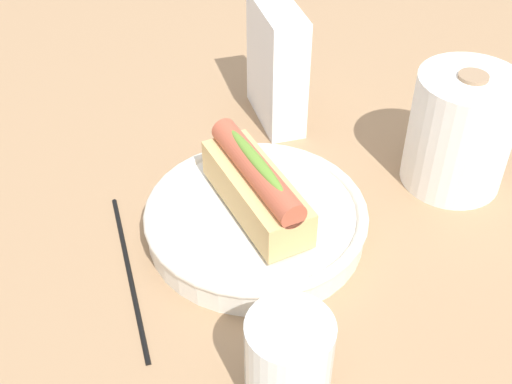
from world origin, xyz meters
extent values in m
plane|color=#9E7A56|center=(0.00, 0.00, 0.00)|extent=(2.40, 2.40, 0.00)
cylinder|color=silver|center=(0.03, -0.02, 0.01)|extent=(0.22, 0.22, 0.03)
torus|color=silver|center=(0.03, -0.02, 0.03)|extent=(0.23, 0.23, 0.01)
cube|color=#DBB270|center=(0.03, -0.02, 0.06)|extent=(0.16, 0.08, 0.04)
cylinder|color=#BC563D|center=(0.03, -0.02, 0.08)|extent=(0.15, 0.05, 0.03)
ellipsoid|color=olive|center=(0.03, -0.02, 0.09)|extent=(0.11, 0.03, 0.01)
cylinder|color=white|center=(0.22, -0.05, 0.04)|extent=(0.07, 0.07, 0.09)
cylinder|color=silver|center=(0.22, -0.05, 0.03)|extent=(0.06, 0.06, 0.07)
cylinder|color=white|center=(0.00, 0.22, 0.07)|extent=(0.11, 0.11, 0.13)
cylinder|color=#997A5B|center=(0.00, 0.22, 0.13)|extent=(0.03, 0.03, 0.00)
cube|color=white|center=(-0.17, 0.06, 0.07)|extent=(0.11, 0.04, 0.15)
cylinder|color=black|center=(0.05, -0.15, 0.00)|extent=(0.22, 0.01, 0.01)
camera|label=1|loc=(0.49, -0.15, 0.47)|focal=46.10mm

